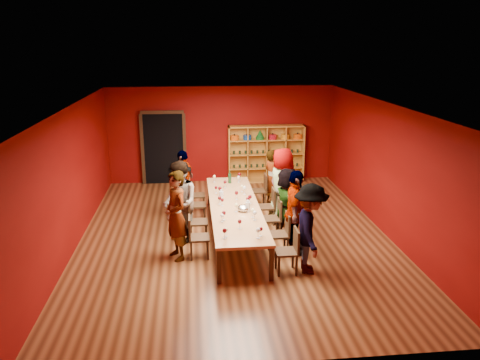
# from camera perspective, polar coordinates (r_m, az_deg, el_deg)

# --- Properties ---
(room_shell) EXTENTS (7.10, 9.10, 3.04)m
(room_shell) POSITION_cam_1_polar(r_m,az_deg,el_deg) (10.39, -0.69, 0.81)
(room_shell) COLOR #512A15
(room_shell) RESTS_ON ground
(tasting_table) EXTENTS (1.10, 4.50, 0.75)m
(tasting_table) POSITION_cam_1_polar(r_m,az_deg,el_deg) (10.64, -0.67, -3.35)
(tasting_table) COLOR #A77345
(tasting_table) RESTS_ON ground
(doorway) EXTENTS (1.40, 0.17, 2.30)m
(doorway) POSITION_cam_1_polar(r_m,az_deg,el_deg) (14.77, -9.27, 3.86)
(doorway) COLOR black
(doorway) RESTS_ON ground
(shelving_unit) EXTENTS (2.40, 0.40, 1.80)m
(shelving_unit) POSITION_cam_1_polar(r_m,az_deg,el_deg) (14.84, 3.16, 3.57)
(shelving_unit) COLOR #C1812B
(shelving_unit) RESTS_ON ground
(chair_person_left_1) EXTENTS (0.42, 0.42, 0.89)m
(chair_person_left_1) POSITION_cam_1_polar(r_m,az_deg,el_deg) (9.73, -5.49, -6.68)
(chair_person_left_1) COLOR black
(chair_person_left_1) RESTS_ON ground
(person_left_1) EXTENTS (0.73, 0.82, 1.87)m
(person_left_1) POSITION_cam_1_polar(r_m,az_deg,el_deg) (9.58, -7.80, -4.34)
(person_left_1) COLOR pink
(person_left_1) RESTS_ON ground
(chair_person_left_2) EXTENTS (0.42, 0.42, 0.89)m
(chair_person_left_2) POSITION_cam_1_polar(r_m,az_deg,el_deg) (10.54, -5.54, -4.82)
(chair_person_left_2) COLOR black
(chair_person_left_2) RESTS_ON ground
(person_left_2) EXTENTS (0.76, 1.00, 1.83)m
(person_left_2) POSITION_cam_1_polar(r_m,az_deg,el_deg) (10.39, -7.35, -2.71)
(person_left_2) COLOR #CB888E
(person_left_2) RESTS_ON ground
(chair_person_left_3) EXTENTS (0.42, 0.42, 0.89)m
(chair_person_left_3) POSITION_cam_1_polar(r_m,az_deg,el_deg) (11.60, -5.61, -2.77)
(chair_person_left_3) COLOR black
(chair_person_left_3) RESTS_ON ground
(person_left_3) EXTENTS (0.74, 1.09, 1.56)m
(person_left_3) POSITION_cam_1_polar(r_m,az_deg,el_deg) (11.52, -7.24, -1.48)
(person_left_3) COLOR #4C4C51
(person_left_3) RESTS_ON ground
(chair_person_left_4) EXTENTS (0.42, 0.42, 0.89)m
(chair_person_left_4) POSITION_cam_1_polar(r_m,az_deg,el_deg) (12.33, -5.64, -1.59)
(chair_person_left_4) COLOR black
(chair_person_left_4) RESTS_ON ground
(person_left_4) EXTENTS (0.80, 1.06, 1.65)m
(person_left_4) POSITION_cam_1_polar(r_m,az_deg,el_deg) (12.23, -6.85, -0.16)
(person_left_4) COLOR #5887B5
(person_left_4) RESTS_ON ground
(chair_person_right_0) EXTENTS (0.42, 0.42, 0.89)m
(chair_person_right_0) POSITION_cam_1_polar(r_m,az_deg,el_deg) (9.14, 6.18, -8.30)
(chair_person_right_0) COLOR black
(chair_person_right_0) RESTS_ON ground
(person_right_0) EXTENTS (0.63, 1.20, 1.78)m
(person_right_0) POSITION_cam_1_polar(r_m,az_deg,el_deg) (9.07, 8.56, -5.91)
(person_right_0) COLOR #4F5054
(person_right_0) RESTS_ON ground
(chair_person_right_1) EXTENTS (0.42, 0.42, 0.89)m
(chair_person_right_1) POSITION_cam_1_polar(r_m,az_deg,el_deg) (9.90, 5.17, -6.27)
(chair_person_right_1) COLOR black
(chair_person_right_1) RESTS_ON ground
(person_right_1) EXTENTS (0.70, 1.14, 1.81)m
(person_right_1) POSITION_cam_1_polar(r_m,az_deg,el_deg) (9.80, 6.73, -3.98)
(person_right_1) COLOR #141637
(person_right_1) RESTS_ON ground
(chair_person_right_2) EXTENTS (0.42, 0.42, 0.89)m
(chair_person_right_2) POSITION_cam_1_polar(r_m,az_deg,el_deg) (10.72, 4.25, -4.40)
(chair_person_right_2) COLOR black
(chair_person_right_2) RESTS_ON ground
(person_right_2) EXTENTS (0.82, 1.56, 1.62)m
(person_right_2) POSITION_cam_1_polar(r_m,az_deg,el_deg) (10.66, 5.75, -2.75)
(person_right_2) COLOR #CB888B
(person_right_2) RESTS_ON ground
(chair_person_right_3) EXTENTS (0.42, 0.42, 0.89)m
(chair_person_right_3) POSITION_cam_1_polar(r_m,az_deg,el_deg) (11.46, 3.55, -2.96)
(chair_person_right_3) COLOR black
(chair_person_right_3) RESTS_ON ground
(person_right_3) EXTENTS (0.84, 1.05, 1.89)m
(person_right_3) POSITION_cam_1_polar(r_m,az_deg,el_deg) (11.38, 5.18, -0.78)
(person_right_3) COLOR #4A4A4F
(person_right_3) RESTS_ON ground
(chair_person_right_4) EXTENTS (0.42, 0.42, 0.89)m
(chair_person_right_4) POSITION_cam_1_polar(r_m,az_deg,el_deg) (12.65, 2.62, -1.04)
(chair_person_right_4) COLOR black
(chair_person_right_4) RESTS_ON ground
(person_right_4) EXTENTS (0.62, 0.69, 1.56)m
(person_right_4) POSITION_cam_1_polar(r_m,az_deg,el_deg) (12.61, 3.90, 0.22)
(person_right_4) COLOR #15183A
(person_right_4) RESTS_ON ground
(wine_glass_0) EXTENTS (0.07, 0.07, 0.18)m
(wine_glass_0) POSITION_cam_1_polar(r_m,az_deg,el_deg) (8.93, -1.70, -6.14)
(wine_glass_0) COLOR silver
(wine_glass_0) RESTS_ON tasting_table
(wine_glass_1) EXTENTS (0.08, 0.08, 0.20)m
(wine_glass_1) POSITION_cam_1_polar(r_m,az_deg,el_deg) (9.28, -0.04, -5.14)
(wine_glass_1) COLOR silver
(wine_glass_1) RESTS_ON tasting_table
(wine_glass_2) EXTENTS (0.09, 0.09, 0.21)m
(wine_glass_2) POSITION_cam_1_polar(r_m,az_deg,el_deg) (10.53, 0.96, -2.37)
(wine_glass_2) COLOR silver
(wine_glass_2) RESTS_ON tasting_table
(wine_glass_3) EXTENTS (0.07, 0.07, 0.18)m
(wine_glass_3) POSITION_cam_1_polar(r_m,az_deg,el_deg) (9.62, -2.20, -4.41)
(wine_glass_3) COLOR silver
(wine_glass_3) RESTS_ON tasting_table
(wine_glass_4) EXTENTS (0.07, 0.07, 0.18)m
(wine_glass_4) POSITION_cam_1_polar(r_m,az_deg,el_deg) (10.56, -2.18, -2.49)
(wine_glass_4) COLOR silver
(wine_glass_4) RESTS_ON tasting_table
(wine_glass_5) EXTENTS (0.09, 0.09, 0.22)m
(wine_glass_5) POSITION_cam_1_polar(r_m,az_deg,el_deg) (10.68, 1.23, -2.10)
(wine_glass_5) COLOR silver
(wine_glass_5) RESTS_ON tasting_table
(wine_glass_6) EXTENTS (0.08, 0.08, 0.20)m
(wine_glass_6) POSITION_cam_1_polar(r_m,az_deg,el_deg) (10.64, -2.51, -2.26)
(wine_glass_6) COLOR silver
(wine_glass_6) RESTS_ON tasting_table
(wine_glass_7) EXTENTS (0.08, 0.08, 0.21)m
(wine_glass_7) POSITION_cam_1_polar(r_m,az_deg,el_deg) (9.71, -1.98, -4.09)
(wine_glass_7) COLOR silver
(wine_glass_7) RESTS_ON tasting_table
(wine_glass_8) EXTENTS (0.08, 0.08, 0.20)m
(wine_glass_8) POSITION_cam_1_polar(r_m,az_deg,el_deg) (10.16, -0.46, -3.16)
(wine_glass_8) COLOR silver
(wine_glass_8) RESTS_ON tasting_table
(wine_glass_9) EXTENTS (0.08, 0.08, 0.21)m
(wine_glass_9) POSITION_cam_1_polar(r_m,az_deg,el_deg) (9.71, 1.81, -4.08)
(wine_glass_9) COLOR silver
(wine_glass_9) RESTS_ON tasting_table
(wine_glass_10) EXTENTS (0.08, 0.08, 0.20)m
(wine_glass_10) POSITION_cam_1_polar(r_m,az_deg,el_deg) (12.31, -3.15, 0.37)
(wine_glass_10) COLOR silver
(wine_glass_10) RESTS_ON tasting_table
(wine_glass_11) EXTENTS (0.08, 0.08, 0.19)m
(wine_glass_11) POSITION_cam_1_polar(r_m,az_deg,el_deg) (8.95, 2.56, -6.04)
(wine_glass_11) COLOR silver
(wine_glass_11) RESTS_ON tasting_table
(wine_glass_12) EXTENTS (0.09, 0.09, 0.22)m
(wine_glass_12) POSITION_cam_1_polar(r_m,az_deg,el_deg) (8.84, 2.22, -6.19)
(wine_glass_12) COLOR silver
(wine_glass_12) RESTS_ON tasting_table
(wine_glass_13) EXTENTS (0.08, 0.08, 0.21)m
(wine_glass_13) POSITION_cam_1_polar(r_m,az_deg,el_deg) (8.84, -1.89, -6.24)
(wine_glass_13) COLOR silver
(wine_glass_13) RESTS_ON tasting_table
(wine_glass_14) EXTENTS (0.08, 0.08, 0.19)m
(wine_glass_14) POSITION_cam_1_polar(r_m,az_deg,el_deg) (11.42, -2.94, -0.97)
(wine_glass_14) COLOR silver
(wine_glass_14) RESTS_ON tasting_table
(wine_glass_15) EXTENTS (0.07, 0.07, 0.18)m
(wine_glass_15) POSITION_cam_1_polar(r_m,az_deg,el_deg) (12.27, -0.18, 0.30)
(wine_glass_15) COLOR silver
(wine_glass_15) RESTS_ON tasting_table
(wine_glass_16) EXTENTS (0.09, 0.09, 0.22)m
(wine_glass_16) POSITION_cam_1_polar(r_m,az_deg,el_deg) (12.42, -0.08, 0.63)
(wine_glass_16) COLOR silver
(wine_glass_16) RESTS_ON tasting_table
(wine_glass_17) EXTENTS (0.07, 0.07, 0.18)m
(wine_glass_17) POSITION_cam_1_polar(r_m,az_deg,el_deg) (11.51, 0.24, -0.83)
(wine_glass_17) COLOR silver
(wine_glass_17) RESTS_ON tasting_table
(wine_glass_18) EXTENTS (0.08, 0.08, 0.21)m
(wine_glass_18) POSITION_cam_1_polar(r_m,az_deg,el_deg) (9.85, 1.58, -3.80)
(wine_glass_18) COLOR silver
(wine_glass_18) RESTS_ON tasting_table
(wine_glass_19) EXTENTS (0.09, 0.09, 0.22)m
(wine_glass_19) POSITION_cam_1_polar(r_m,az_deg,el_deg) (11.30, 0.55, -1.02)
(wine_glass_19) COLOR silver
(wine_glass_19) RESTS_ON tasting_table
(wine_glass_20) EXTENTS (0.09, 0.09, 0.21)m
(wine_glass_20) POSITION_cam_1_polar(r_m,az_deg,el_deg) (10.95, -0.44, -1.63)
(wine_glass_20) COLOR silver
(wine_glass_20) RESTS_ON tasting_table
(wine_glass_21) EXTENTS (0.09, 0.09, 0.22)m
(wine_glass_21) POSITION_cam_1_polar(r_m,az_deg,el_deg) (11.27, -2.47, -1.09)
(wine_glass_21) COLOR silver
(wine_glass_21) RESTS_ON tasting_table
(wine_glass_22) EXTENTS (0.08, 0.08, 0.20)m
(wine_glass_22) POSITION_cam_1_polar(r_m,az_deg,el_deg) (11.83, -1.83, -0.29)
(wine_glass_22) COLOR silver
(wine_glass_22) RESTS_ON tasting_table
(spittoon_bowl) EXTENTS (0.27, 0.27, 0.15)m
(spittoon_bowl) POSITION_cam_1_polar(r_m,az_deg,el_deg) (10.25, 0.44, -3.46)
(spittoon_bowl) COLOR silver
(spittoon_bowl) RESTS_ON tasting_table
(carafe_a) EXTENTS (0.14, 0.14, 0.27)m
(carafe_a) POSITION_cam_1_polar(r_m,az_deg,el_deg) (10.87, -2.29, -1.96)
(carafe_a) COLOR silver
(carafe_a) RESTS_ON tasting_table
(carafe_b) EXTENTS (0.13, 0.13, 0.26)m
(carafe_b) POSITION_cam_1_polar(r_m,az_deg,el_deg) (10.19, 0.95, -3.25)
(carafe_b) COLOR silver
(carafe_b) RESTS_ON tasting_table
(wine_bottle) EXTENTS (0.09, 0.09, 0.35)m
(wine_bottle) POSITION_cam_1_polar(r_m,az_deg,el_deg) (12.22, -1.26, 0.22)
(wine_bottle) COLOR #13341A
(wine_bottle) RESTS_ON tasting_table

